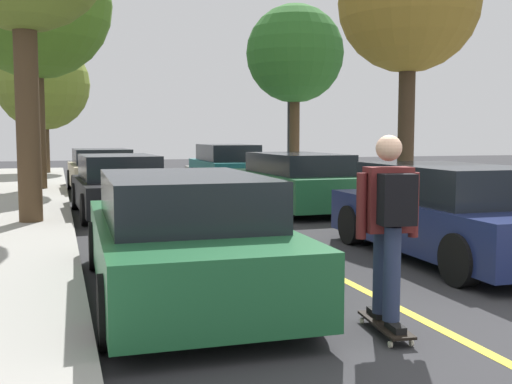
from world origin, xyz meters
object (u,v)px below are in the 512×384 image
parked_car_right_far (227,167)px  street_tree_right_nearest (409,3)px  parked_car_left_near (120,186)px  parked_car_right_nearest (449,213)px  skateboard (385,325)px  parked_car_right_near (296,182)px  skateboarder (389,218)px  parked_car_left_far (102,171)px  street_tree_left_far (43,84)px  street_tree_left_near (35,3)px  street_tree_right_near (295,55)px  parked_car_left_nearest (182,236)px  streetlamp (289,90)px

parked_car_right_far → street_tree_right_nearest: bearing=-77.3°
parked_car_left_near → parked_car_right_nearest: parked_car_right_nearest is taller
parked_car_right_far → skateboard: (-2.58, -14.98, -0.64)m
parked_car_right_near → skateboarder: bearing=-106.4°
parked_car_right_near → parked_car_right_far: parked_car_right_far is taller
parked_car_left_far → parked_car_left_near: bearing=-90.0°
street_tree_right_nearest → parked_car_left_far: bearing=126.3°
street_tree_left_far → skateboarder: 23.83m
parked_car_right_far → street_tree_right_nearest: (1.81, -8.07, 3.83)m
parked_car_right_nearest → street_tree_left_near: street_tree_left_near is taller
parked_car_left_far → parked_car_right_near: size_ratio=0.93×
parked_car_left_near → street_tree_right_near: street_tree_right_near is taller
street_tree_left_near → parked_car_left_far: bearing=-8.7°
skateboarder → street_tree_right_near: bearing=72.0°
parked_car_left_nearest → parked_car_right_near: size_ratio=1.03×
street_tree_right_near → parked_car_left_nearest: bearing=-116.9°
street_tree_right_near → skateboarder: 14.58m
parked_car_left_far → street_tree_left_far: 9.28m
street_tree_right_nearest → street_tree_right_near: 6.58m
parked_car_left_nearest → parked_car_right_nearest: same height
street_tree_right_nearest → street_tree_left_near: bearing=132.9°
parked_car_left_nearest → parked_car_right_far: parked_car_right_far is taller
parked_car_left_far → street_tree_right_nearest: size_ratio=0.70×
parked_car_left_nearest → skateboarder: bearing=-53.3°
parked_car_right_far → street_tree_left_near: 7.69m
parked_car_left_far → streetlamp: (5.80, -1.11, 2.54)m
parked_car_right_near → streetlamp: streetlamp is taller
parked_car_left_nearest → skateboard: 2.49m
parked_car_left_nearest → parked_car_right_nearest: 4.13m
parked_car_left_near → streetlamp: bearing=38.5°
parked_car_right_far → street_tree_left_near: (-5.86, 0.20, 4.98)m
skateboard → skateboarder: skateboarder is taller
street_tree_left_far → streetlamp: 12.27m
skateboarder → parked_car_left_far: bearing=95.6°
parked_car_left_near → skateboarder: skateboarder is taller
parked_car_left_near → streetlamp: 7.84m
parked_car_left_nearest → streetlamp: bearing=64.0°
parked_car_right_nearest → parked_car_left_nearest: bearing=-168.4°
street_tree_left_near → street_tree_right_nearest: size_ratio=1.32×
parked_car_right_nearest → street_tree_right_near: 11.46m
streetlamp → skateboard: size_ratio=6.19×
street_tree_left_far → streetlamp: size_ratio=1.08×
parked_car_left_near → street_tree_right_nearest: size_ratio=0.71×
parked_car_right_near → street_tree_left_near: (-5.86, 6.41, 5.03)m
street_tree_left_far → parked_car_left_far: bearing=-78.0°
parked_car_left_near → parked_car_right_near: bearing=-5.8°
parked_car_right_far → street_tree_left_far: street_tree_left_far is taller
street_tree_left_near → streetlamp: bearing=-10.3°
parked_car_left_nearest → parked_car_right_far: bearing=72.8°
parked_car_right_far → parked_car_left_near: bearing=-124.9°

